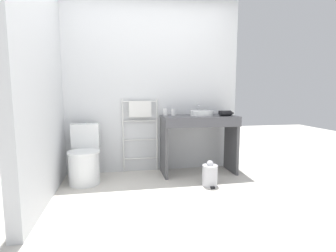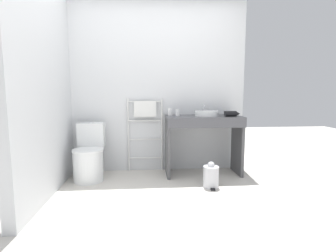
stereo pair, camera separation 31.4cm
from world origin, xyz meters
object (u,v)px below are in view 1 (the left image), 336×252
at_px(towel_radiator, 140,120).
at_px(cup_near_edge, 173,112).
at_px(hair_dryer, 226,113).
at_px(sink_basin, 202,113).
at_px(cup_near_wall, 166,112).
at_px(toilet, 85,160).
at_px(trash_bin, 210,175).

height_order(towel_radiator, cup_near_edge, towel_radiator).
bearing_deg(hair_dryer, sink_basin, 163.00).
relative_size(cup_near_wall, cup_near_edge, 1.11).
bearing_deg(toilet, hair_dryer, 0.29).
distance_m(towel_radiator, trash_bin, 1.28).
distance_m(towel_radiator, cup_near_wall, 0.39).
bearing_deg(sink_basin, cup_near_wall, 162.87).
relative_size(toilet, cup_near_wall, 7.54).
relative_size(towel_radiator, cup_near_wall, 10.71).
bearing_deg(trash_bin, toilet, 164.83).
bearing_deg(cup_near_edge, hair_dryer, -15.34).
height_order(towel_radiator, trash_bin, towel_radiator).
distance_m(sink_basin, hair_dryer, 0.34).
distance_m(toilet, towel_radiator, 0.95).
xyz_separation_m(towel_radiator, sink_basin, (0.86, -0.22, 0.10)).
relative_size(sink_basin, hair_dryer, 1.54).
height_order(cup_near_edge, hair_dryer, cup_near_edge).
bearing_deg(toilet, trash_bin, -15.17).
relative_size(toilet, towel_radiator, 0.70).
relative_size(towel_radiator, sink_basin, 3.30).
bearing_deg(sink_basin, trash_bin, -95.89).
bearing_deg(towel_radiator, cup_near_wall, -10.96).
distance_m(cup_near_wall, hair_dryer, 0.86).
bearing_deg(cup_near_edge, trash_bin, -61.62).
xyz_separation_m(cup_near_wall, cup_near_edge, (0.10, -0.06, -0.00)).
xyz_separation_m(towel_radiator, trash_bin, (0.81, -0.76, -0.64)).
distance_m(toilet, cup_near_wall, 1.29).
bearing_deg(cup_near_edge, towel_radiator, 164.91).
bearing_deg(trash_bin, cup_near_edge, 118.38).
xyz_separation_m(hair_dryer, trash_bin, (-0.38, -0.43, -0.74)).
xyz_separation_m(toilet, trash_bin, (1.56, -0.42, -0.16)).
bearing_deg(toilet, sink_basin, 3.85).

